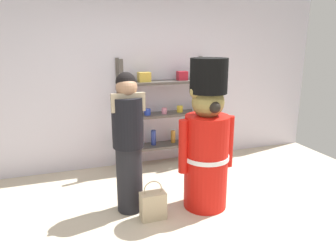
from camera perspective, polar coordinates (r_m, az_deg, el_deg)
ground_plane at (r=3.43m, az=2.82°, el=-19.05°), size 6.40×6.40×0.00m
back_wall at (r=4.98m, az=-6.59°, el=7.78°), size 6.40×0.12×2.60m
merchandise_shelf at (r=4.97m, az=-0.83°, el=2.45°), size 1.39×0.35×1.67m
teddy_bear_guard at (r=3.68m, az=6.89°, el=-2.80°), size 0.68×0.52×1.74m
person_shopper at (r=3.58m, az=-7.07°, el=-2.71°), size 0.36×0.35×1.60m
shopping_bag at (r=3.64m, az=-2.67°, el=-13.88°), size 0.28×0.16×0.45m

